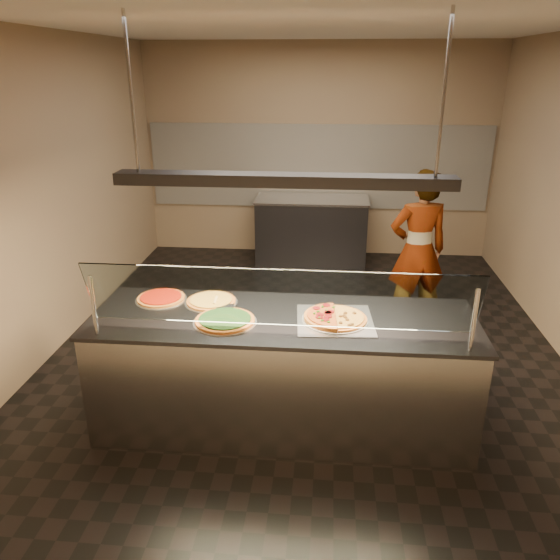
# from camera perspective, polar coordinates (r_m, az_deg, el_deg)

# --- Properties ---
(ground) EXTENTS (5.00, 6.00, 0.02)m
(ground) POSITION_cam_1_polar(r_m,az_deg,el_deg) (5.69, 2.80, -6.63)
(ground) COLOR black
(ground) RESTS_ON ground
(ceiling) EXTENTS (5.00, 6.00, 0.02)m
(ceiling) POSITION_cam_1_polar(r_m,az_deg,el_deg) (5.03, 3.48, 25.36)
(ceiling) COLOR silver
(ceiling) RESTS_ON wall_back
(wall_back) EXTENTS (5.00, 0.02, 3.00)m
(wall_back) POSITION_cam_1_polar(r_m,az_deg,el_deg) (8.11, 4.00, 13.16)
(wall_back) COLOR #8F7B5C
(wall_back) RESTS_ON ground
(wall_front) EXTENTS (5.00, 0.02, 3.00)m
(wall_front) POSITION_cam_1_polar(r_m,az_deg,el_deg) (2.32, 0.00, -8.63)
(wall_front) COLOR #8F7B5C
(wall_front) RESTS_ON ground
(wall_left) EXTENTS (0.02, 6.00, 3.00)m
(wall_left) POSITION_cam_1_polar(r_m,az_deg,el_deg) (5.81, -22.76, 8.24)
(wall_left) COLOR #8F7B5C
(wall_left) RESTS_ON ground
(tile_band) EXTENTS (4.90, 0.02, 1.20)m
(tile_band) POSITION_cam_1_polar(r_m,az_deg,el_deg) (8.11, 3.96, 11.73)
(tile_band) COLOR silver
(tile_band) RESTS_ON wall_back
(serving_counter) EXTENTS (2.86, 0.94, 0.93)m
(serving_counter) POSITION_cam_1_polar(r_m,az_deg,el_deg) (4.27, 0.32, -9.53)
(serving_counter) COLOR #B7B7BC
(serving_counter) RESTS_ON ground
(sneeze_guard) EXTENTS (2.62, 0.18, 0.54)m
(sneeze_guard) POSITION_cam_1_polar(r_m,az_deg,el_deg) (3.62, -0.13, -1.97)
(sneeze_guard) COLOR #B7B7BC
(sneeze_guard) RESTS_ON serving_counter
(perforated_tray) EXTENTS (0.59, 0.59, 0.01)m
(perforated_tray) POSITION_cam_1_polar(r_m,az_deg,el_deg) (4.02, 5.76, -4.15)
(perforated_tray) COLOR silver
(perforated_tray) RESTS_ON serving_counter
(half_pizza_pepperoni) EXTENTS (0.26, 0.47, 0.05)m
(half_pizza_pepperoni) POSITION_cam_1_polar(r_m,az_deg,el_deg) (4.00, 4.21, -3.74)
(half_pizza_pepperoni) COLOR #9F551E
(half_pizza_pepperoni) RESTS_ON perforated_tray
(half_pizza_sausage) EXTENTS (0.26, 0.47, 0.04)m
(half_pizza_sausage) POSITION_cam_1_polar(r_m,az_deg,el_deg) (4.01, 7.37, -3.96)
(half_pizza_sausage) COLOR #9F551E
(half_pizza_sausage) RESTS_ON perforated_tray
(pizza_spinach) EXTENTS (0.47, 0.47, 0.03)m
(pizza_spinach) POSITION_cam_1_polar(r_m,az_deg,el_deg) (3.99, -5.77, -4.19)
(pizza_spinach) COLOR silver
(pizza_spinach) RESTS_ON serving_counter
(pizza_cheese) EXTENTS (0.41, 0.41, 0.03)m
(pizza_cheese) POSITION_cam_1_polar(r_m,az_deg,el_deg) (4.33, -7.20, -2.15)
(pizza_cheese) COLOR silver
(pizza_cheese) RESTS_ON serving_counter
(pizza_tomato) EXTENTS (0.40, 0.40, 0.03)m
(pizza_tomato) POSITION_cam_1_polar(r_m,az_deg,el_deg) (4.45, -12.31, -1.81)
(pizza_tomato) COLOR silver
(pizza_tomato) RESTS_ON serving_counter
(pizza_spatula) EXTENTS (0.18, 0.23, 0.02)m
(pizza_spatula) POSITION_cam_1_polar(r_m,az_deg,el_deg) (4.25, -6.34, -2.36)
(pizza_spatula) COLOR #B7B7BC
(pizza_spatula) RESTS_ON pizza_spinach
(prep_table) EXTENTS (1.59, 0.74, 0.93)m
(prep_table) POSITION_cam_1_polar(r_m,az_deg,el_deg) (7.88, 3.29, 5.23)
(prep_table) COLOR #2C2C30
(prep_table) RESTS_ON ground
(worker) EXTENTS (0.70, 0.54, 1.72)m
(worker) POSITION_cam_1_polar(r_m,az_deg,el_deg) (5.91, 14.19, 2.99)
(worker) COLOR black
(worker) RESTS_ON ground
(heat_lamp_housing) EXTENTS (2.30, 0.18, 0.08)m
(heat_lamp_housing) POSITION_cam_1_polar(r_m,az_deg,el_deg) (3.73, 0.36, 10.41)
(heat_lamp_housing) COLOR #2C2C30
(heat_lamp_housing) RESTS_ON ceiling
(lamp_rod_left) EXTENTS (0.02, 0.02, 1.01)m
(lamp_rod_left) POSITION_cam_1_polar(r_m,az_deg,el_deg) (3.88, -15.30, 18.24)
(lamp_rod_left) COLOR #B7B7BC
(lamp_rod_left) RESTS_ON ceiling
(lamp_rod_right) EXTENTS (0.02, 0.02, 1.01)m
(lamp_rod_right) POSITION_cam_1_polar(r_m,az_deg,el_deg) (3.72, 16.76, 17.99)
(lamp_rod_right) COLOR #B7B7BC
(lamp_rod_right) RESTS_ON ceiling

